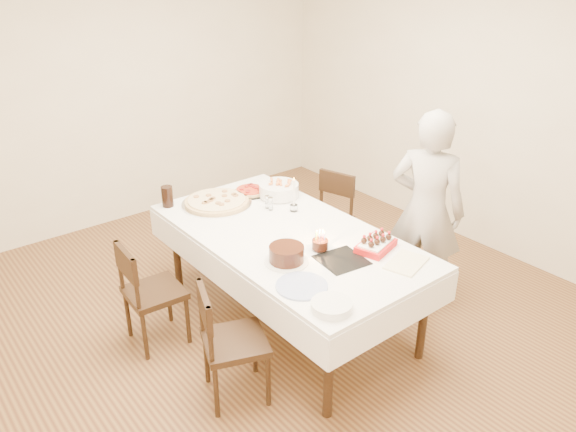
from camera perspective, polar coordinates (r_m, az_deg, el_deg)
floor at (r=4.51m, az=-0.23°, el=-10.09°), size 5.00×5.00×0.00m
wall_back at (r=5.97m, az=-15.70°, el=12.30°), size 4.50×0.04×2.70m
wall_right at (r=5.51m, az=18.76°, el=10.83°), size 0.04×5.00×2.70m
dining_table at (r=4.27m, az=0.00°, el=-6.27°), size 1.91×2.42×0.75m
chair_right_savory at (r=5.03m, az=3.84°, el=-0.53°), size 0.53×0.53×0.84m
chair_left_savory at (r=4.15m, az=-13.41°, el=-7.55°), size 0.44×0.44×0.82m
chair_left_dessert at (r=3.60m, az=-5.39°, el=-12.63°), size 0.54×0.54×0.82m
person at (r=4.45m, az=13.88°, el=0.54°), size 0.59×0.69×1.60m
pizza_white at (r=4.58m, az=-7.24°, el=1.47°), size 0.60×0.60×0.04m
pizza_pepperoni at (r=4.75m, az=-3.85°, el=2.53°), size 0.34×0.34×0.04m
red_placemat at (r=4.78m, az=-0.98°, el=2.44°), size 0.22×0.22×0.01m
pasta_bowl at (r=4.67m, az=-0.95°, el=2.69°), size 0.41×0.41×0.11m
taper_candle at (r=4.38m, az=0.60°, el=2.24°), size 0.07×0.07×0.29m
shaker_pair at (r=4.43m, az=-1.77°, el=1.25°), size 0.10×0.10×0.11m
cola_glass at (r=4.59m, az=-12.16°, el=1.96°), size 0.10×0.10×0.17m
layer_cake at (r=3.70m, az=-0.15°, el=-3.92°), size 0.38×0.38×0.12m
cake_board at (r=3.76m, az=5.48°, el=-4.51°), size 0.33×0.33×0.01m
birthday_cake at (r=3.84m, az=3.29°, el=-2.46°), size 0.13×0.13×0.13m
strawberry_box at (r=3.91m, az=8.92°, el=-2.88°), size 0.33×0.27×0.07m
box_lid at (r=3.79m, az=11.92°, el=-4.77°), size 0.35×0.28×0.03m
plate_stack at (r=3.27m, az=4.44°, el=-9.08°), size 0.30×0.30×0.05m
china_plate at (r=3.47m, az=1.40°, el=-7.11°), size 0.40×0.40×0.01m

